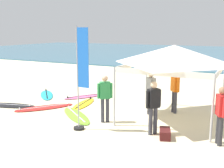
# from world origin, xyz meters

# --- Properties ---
(ground_plane) EXTENTS (80.00, 80.00, 0.00)m
(ground_plane) POSITION_xyz_m (0.00, 0.00, 0.00)
(ground_plane) COLOR beige
(sea) EXTENTS (80.00, 36.00, 0.10)m
(sea) POSITION_xyz_m (0.00, 30.99, 0.05)
(sea) COLOR #386B84
(sea) RESTS_ON ground
(canopy_tent) EXTENTS (3.31, 3.31, 2.75)m
(canopy_tent) POSITION_xyz_m (2.90, 0.70, 2.39)
(canopy_tent) COLOR #B7B7BC
(canopy_tent) RESTS_ON ground
(surfboard_pink) EXTENTS (1.64, 2.05, 0.19)m
(surfboard_pink) POSITION_xyz_m (-1.87, 2.11, 0.04)
(surfboard_pink) COLOR pink
(surfboard_pink) RESTS_ON ground
(surfboard_yellow) EXTENTS (0.91, 2.15, 0.19)m
(surfboard_yellow) POSITION_xyz_m (-1.14, 0.94, 0.04)
(surfboard_yellow) COLOR yellow
(surfboard_yellow) RESTS_ON ground
(surfboard_black) EXTENTS (2.64, 1.35, 0.19)m
(surfboard_black) POSITION_xyz_m (-3.95, -0.76, 0.04)
(surfboard_black) COLOR black
(surfboard_black) RESTS_ON ground
(surfboard_cyan) EXTENTS (1.93, 2.04, 0.19)m
(surfboard_cyan) POSITION_xyz_m (-3.76, 1.55, 0.04)
(surfboard_cyan) COLOR #23B2CC
(surfboard_cyan) RESTS_ON ground
(surfboard_lime) EXTENTS (2.31, 2.00, 0.19)m
(surfboard_lime) POSITION_xyz_m (-0.49, -0.61, 0.04)
(surfboard_lime) COLOR #7AD12D
(surfboard_lime) RESTS_ON ground
(surfboard_red) EXTENTS (2.00, 2.40, 0.19)m
(surfboard_red) POSITION_xyz_m (-2.31, -0.32, 0.04)
(surfboard_red) COLOR red
(surfboard_red) RESTS_ON ground
(person_black) EXTENTS (0.39, 0.46, 1.71)m
(person_black) POSITION_xyz_m (2.76, -1.06, 0.99)
(person_black) COLOR #383842
(person_black) RESTS_ON ground
(person_red) EXTENTS (0.35, 0.51, 1.71)m
(person_red) POSITION_xyz_m (4.72, -0.96, 0.99)
(person_red) COLOR #2D2D33
(person_red) RESTS_ON ground
(person_green) EXTENTS (0.45, 0.40, 1.71)m
(person_green) POSITION_xyz_m (0.84, -0.71, 0.99)
(person_green) COLOR #383842
(person_green) RESTS_ON ground
(person_orange) EXTENTS (0.40, 0.44, 1.71)m
(person_orange) POSITION_xyz_m (2.76, 1.56, 0.99)
(person_orange) COLOR #383842
(person_orange) RESTS_ON ground
(person_grey) EXTENTS (0.46, 0.39, 1.71)m
(person_grey) POSITION_xyz_m (2.00, 0.85, 0.99)
(person_grey) COLOR #2D2D33
(person_grey) RESTS_ON ground
(banner_flag) EXTENTS (0.60, 0.36, 3.40)m
(banner_flag) POSITION_xyz_m (0.52, -1.76, 1.57)
(banner_flag) COLOR #99999E
(banner_flag) RESTS_ON ground
(gear_bag_near_tent) EXTENTS (0.49, 0.67, 0.28)m
(gear_bag_near_tent) POSITION_xyz_m (3.20, -1.19, 0.14)
(gear_bag_near_tent) COLOR #4C1919
(gear_bag_near_tent) RESTS_ON ground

